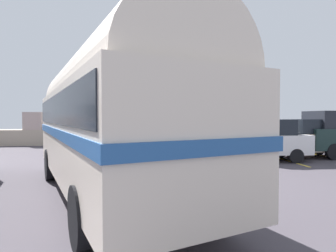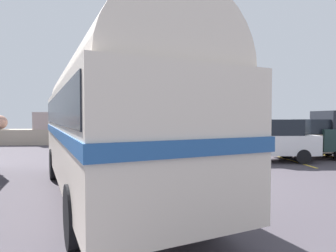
# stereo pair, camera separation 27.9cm
# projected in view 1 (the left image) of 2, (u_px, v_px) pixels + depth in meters

# --- Properties ---
(ground) EXTENTS (32.00, 26.00, 0.02)m
(ground) POSITION_uv_depth(u_px,v_px,m) (173.00, 178.00, 9.14)
(ground) COLOR #433D44
(breakwater) EXTENTS (31.36, 2.33, 2.38)m
(breakwater) POSITION_uv_depth(u_px,v_px,m) (155.00, 135.00, 20.86)
(breakwater) COLOR #A39482
(breakwater) RESTS_ON ground
(parking_lines) EXTENTS (7.92, 4.40, 0.01)m
(parking_lines) POSITION_uv_depth(u_px,v_px,m) (308.00, 159.00, 13.30)
(parking_lines) COLOR gold
(parking_lines) RESTS_ON ground
(vintage_coach) EXTENTS (5.43, 8.86, 3.70)m
(vintage_coach) POSITION_uv_depth(u_px,v_px,m) (107.00, 114.00, 6.95)
(vintage_coach) COLOR black
(vintage_coach) RESTS_ON ground
(parked_car_nearest) EXTENTS (4.16, 1.85, 1.86)m
(parked_car_nearest) POSITION_uv_depth(u_px,v_px,m) (261.00, 140.00, 12.63)
(parked_car_nearest) COLOR black
(parked_car_nearest) RESTS_ON ground
(parked_car_middle) EXTENTS (4.25, 2.10, 1.86)m
(parked_car_middle) POSITION_uv_depth(u_px,v_px,m) (309.00, 138.00, 13.68)
(parked_car_middle) COLOR black
(parked_car_middle) RESTS_ON ground
(lamp_post) EXTENTS (0.80, 1.01, 7.04)m
(lamp_post) POSITION_uv_depth(u_px,v_px,m) (180.00, 83.00, 16.27)
(lamp_post) COLOR #5B5B60
(lamp_post) RESTS_ON ground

